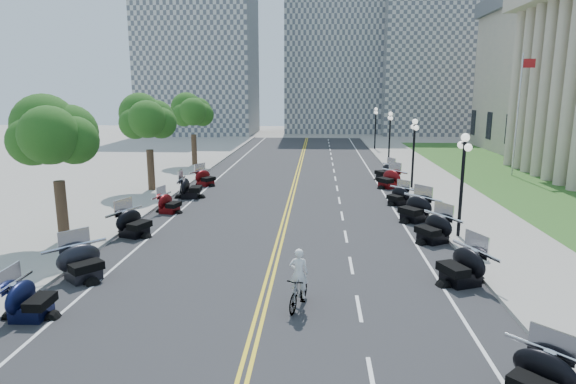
{
  "coord_description": "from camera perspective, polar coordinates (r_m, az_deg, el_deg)",
  "views": [
    {
      "loc": [
        1.81,
        -18.83,
        7.01
      ],
      "look_at": [
        0.28,
        4.98,
        2.0
      ],
      "focal_mm": 30.0,
      "sensor_mm": 36.0,
      "label": 1
    }
  ],
  "objects": [
    {
      "name": "ground",
      "position": [
        20.17,
        -1.72,
        -8.48
      ],
      "size": [
        160.0,
        160.0,
        0.0
      ],
      "primitive_type": "plane",
      "color": "gray"
    },
    {
      "name": "road",
      "position": [
        29.72,
        0.08,
        -1.77
      ],
      "size": [
        16.0,
        90.0,
        0.01
      ],
      "primitive_type": "cube",
      "color": "#333335",
      "rests_on": "ground"
    },
    {
      "name": "centerline_yellow_a",
      "position": [
        29.73,
        -0.15,
        -1.76
      ],
      "size": [
        0.12,
        90.0,
        0.0
      ],
      "primitive_type": "cube",
      "color": "yellow",
      "rests_on": "road"
    },
    {
      "name": "centerline_yellow_b",
      "position": [
        29.71,
        0.31,
        -1.76
      ],
      "size": [
        0.12,
        90.0,
        0.0
      ],
      "primitive_type": "cube",
      "color": "yellow",
      "rests_on": "road"
    },
    {
      "name": "edge_line_north",
      "position": [
        30.02,
        12.37,
        -1.9
      ],
      "size": [
        0.12,
        90.0,
        0.0
      ],
      "primitive_type": "cube",
      "color": "white",
      "rests_on": "road"
    },
    {
      "name": "edge_line_south",
      "position": [
        30.78,
        -11.9,
        -1.54
      ],
      "size": [
        0.12,
        90.0,
        0.0
      ],
      "primitive_type": "cube",
      "color": "white",
      "rests_on": "road"
    },
    {
      "name": "lane_dash_4",
      "position": [
        12.97,
        9.91,
        -21.0
      ],
      "size": [
        0.12,
        2.0,
        0.0
      ],
      "primitive_type": "cube",
      "color": "white",
      "rests_on": "road"
    },
    {
      "name": "lane_dash_5",
      "position": [
        16.45,
        8.4,
        -13.45
      ],
      "size": [
        0.12,
        2.0,
        0.0
      ],
      "primitive_type": "cube",
      "color": "white",
      "rests_on": "road"
    },
    {
      "name": "lane_dash_6",
      "position": [
        20.13,
        7.49,
        -8.59
      ],
      "size": [
        0.12,
        2.0,
        0.0
      ],
      "primitive_type": "cube",
      "color": "white",
      "rests_on": "road"
    },
    {
      "name": "lane_dash_7",
      "position": [
        23.91,
        6.87,
        -5.24
      ],
      "size": [
        0.12,
        2.0,
        0.0
      ],
      "primitive_type": "cube",
      "color": "white",
      "rests_on": "road"
    },
    {
      "name": "lane_dash_8",
      "position": [
        27.76,
        6.43,
        -2.82
      ],
      "size": [
        0.12,
        2.0,
        0.0
      ],
      "primitive_type": "cube",
      "color": "white",
      "rests_on": "road"
    },
    {
      "name": "lane_dash_9",
      "position": [
        31.64,
        6.1,
        -0.99
      ],
      "size": [
        0.12,
        2.0,
        0.0
      ],
      "primitive_type": "cube",
      "color": "white",
      "rests_on": "road"
    },
    {
      "name": "lane_dash_10",
      "position": [
        35.55,
        5.84,
        0.45
      ],
      "size": [
        0.12,
        2.0,
        0.0
      ],
      "primitive_type": "cube",
      "color": "white",
      "rests_on": "road"
    },
    {
      "name": "lane_dash_11",
      "position": [
        39.48,
        5.63,
        1.59
      ],
      "size": [
        0.12,
        2.0,
        0.0
      ],
      "primitive_type": "cube",
      "color": "white",
      "rests_on": "road"
    },
    {
      "name": "lane_dash_12",
      "position": [
        43.42,
        5.46,
        2.53
      ],
      "size": [
        0.12,
        2.0,
        0.0
      ],
      "primitive_type": "cube",
      "color": "white",
      "rests_on": "road"
    },
    {
      "name": "lane_dash_13",
      "position": [
        47.37,
        5.32,
        3.31
      ],
      "size": [
        0.12,
        2.0,
        0.0
      ],
      "primitive_type": "cube",
      "color": "white",
      "rests_on": "road"
    },
    {
      "name": "lane_dash_14",
      "position": [
        51.32,
        5.2,
        3.98
      ],
      "size": [
        0.12,
        2.0,
        0.0
      ],
      "primitive_type": "cube",
      "color": "white",
      "rests_on": "road"
    },
    {
      "name": "lane_dash_15",
      "position": [
        55.29,
        5.1,
        4.54
      ],
      "size": [
        0.12,
        2.0,
        0.0
      ],
      "primitive_type": "cube",
      "color": "white",
      "rests_on": "road"
    },
    {
      "name": "lane_dash_16",
      "position": [
        59.26,
        5.01,
        5.03
      ],
      "size": [
        0.12,
        2.0,
        0.0
      ],
      "primitive_type": "cube",
      "color": "white",
      "rests_on": "road"
    },
    {
      "name": "lane_dash_17",
      "position": [
        63.23,
        4.93,
        5.46
      ],
      "size": [
        0.12,
        2.0,
        0.0
      ],
      "primitive_type": "cube",
      "color": "white",
      "rests_on": "road"
    },
    {
      "name": "lane_dash_18",
      "position": [
        67.21,
        4.86,
        5.84
      ],
      "size": [
        0.12,
        2.0,
        0.0
      ],
      "primitive_type": "cube",
      "color": "white",
      "rests_on": "road"
    },
    {
      "name": "lane_dash_19",
      "position": [
        71.18,
        4.8,
        6.18
      ],
      "size": [
        0.12,
        2.0,
        0.0
      ],
      "primitive_type": "cube",
      "color": "white",
      "rests_on": "road"
    },
    {
      "name": "sidewalk_north",
      "position": [
        30.9,
        19.92,
        -1.83
      ],
      "size": [
        5.0,
        90.0,
        0.15
      ],
      "primitive_type": "cube",
      "color": "#9E9991",
      "rests_on": "ground"
    },
    {
      "name": "sidewalk_south",
      "position": [
        32.1,
        -18.98,
        -1.27
      ],
      "size": [
        5.0,
        90.0,
        0.15
      ],
      "primitive_type": "cube",
      "color": "#9E9991",
      "rests_on": "ground"
    },
    {
      "name": "lawn",
      "position": [
        40.63,
        26.32,
        0.76
      ],
      "size": [
        9.0,
        60.0,
        0.1
      ],
      "primitive_type": "cube",
      "color": "#356023",
      "rests_on": "ground"
    },
    {
      "name": "distant_block_a",
      "position": [
        83.43,
        -10.48,
        15.79
      ],
      "size": [
        18.0,
        14.0,
        26.0
      ],
      "primitive_type": "cube",
      "color": "gray",
      "rests_on": "ground"
    },
    {
      "name": "distant_block_b",
      "position": [
        87.22,
        5.33,
        17.07
      ],
      "size": [
        16.0,
        12.0,
        30.0
      ],
      "primitive_type": "cube",
      "color": "gray",
      "rests_on": "ground"
    },
    {
      "name": "distant_block_c",
      "position": [
        86.32,
        17.73,
        13.97
      ],
      "size": [
        20.0,
        14.0,
        22.0
      ],
      "primitive_type": "cube",
      "color": "gray",
      "rests_on": "ground"
    },
    {
      "name": "street_lamp_2",
      "position": [
        24.22,
        19.89,
        0.65
      ],
      "size": [
        0.5,
        1.2,
        4.9
      ],
      "primitive_type": null,
      "color": "black",
      "rests_on": "sidewalk_north"
    },
    {
      "name": "street_lamp_3",
      "position": [
        35.76,
        14.63,
        4.39
      ],
      "size": [
        0.5,
        1.2,
        4.9
      ],
      "primitive_type": null,
      "color": "black",
      "rests_on": "sidewalk_north"
    },
    {
      "name": "street_lamp_4",
      "position": [
        47.52,
        11.94,
        6.28
      ],
      "size": [
        0.5,
        1.2,
        4.9
      ],
      "primitive_type": null,
      "color": "black",
      "rests_on": "sidewalk_north"
    },
    {
      "name": "street_lamp_5",
      "position": [
        59.38,
        10.31,
        7.41
      ],
      "size": [
        0.5,
        1.2,
        4.9
      ],
      "primitive_type": null,
      "color": "black",
      "rests_on": "sidewalk_north"
    },
    {
      "name": "flagpole",
      "position": [
        43.97,
        25.55,
        8.1
      ],
      "size": [
        1.1,
        0.2,
        10.0
      ],
      "primitive_type": null,
      "color": "silver",
      "rests_on": "ground"
    },
    {
      "name": "tree_2",
      "position": [
        24.05,
        -25.88,
        5.29
      ],
      "size": [
        4.8,
        4.8,
        9.2
      ],
      "primitive_type": null,
      "color": "#235619",
      "rests_on": "sidewalk_south"
    },
    {
      "name": "tree_3",
      "position": [
        34.96,
        -16.23,
        7.69
      ],
      "size": [
        4.8,
        4.8,
        9.2
      ],
      "primitive_type": null,
      "color": "#235619",
      "rests_on": "sidewalk_south"
    },
    {
      "name": "tree_4",
      "position": [
        46.41,
        -11.21,
        8.85
      ],
      "size": [
        4.8,
        4.8,
        9.2
      ],
      "primitive_type": null,
      "color": "#235619",
      "rests_on": "sidewalk_south"
    },
    {
      "name": "motorcycle_n_3",
      "position": [
        13.06,
        27.63,
        -18.72
      ],
      "size": [
        2.65,
        2.65,
        1.31
      ],
      "primitive_type": null,
      "rotation": [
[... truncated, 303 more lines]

